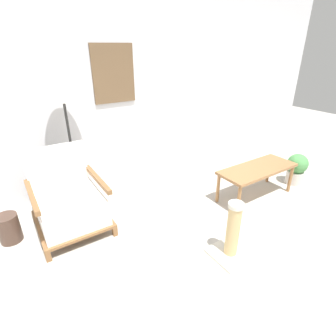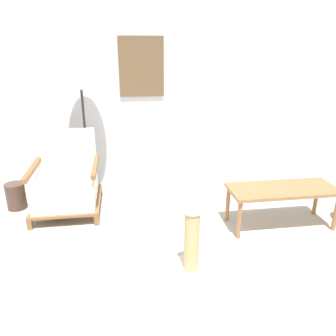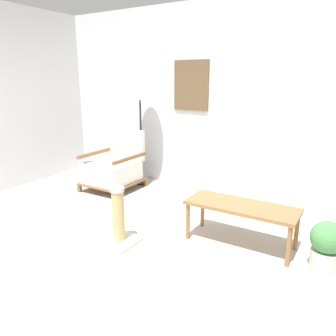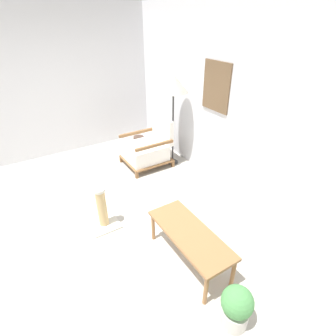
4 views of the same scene
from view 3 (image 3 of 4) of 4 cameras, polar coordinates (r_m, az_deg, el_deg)
The scene contains 8 objects.
ground_plane at distance 3.40m, azimuth -13.58°, elevation -14.21°, with size 14.00×14.00×0.00m, color #B7B2A8.
wall_back at distance 4.94m, azimuth 5.65°, elevation 11.79°, with size 8.00×0.09×2.70m.
armchair at distance 5.08m, azimuth -9.35°, elevation -0.10°, with size 0.73×0.80×0.88m.
floor_lamp at distance 5.10m, azimuth -4.93°, elevation 13.16°, with size 0.49×0.49×1.64m.
coffee_table at distance 3.40m, azimuth 12.68°, elevation -7.02°, with size 1.11×0.44×0.43m.
vase at distance 5.61m, azimuth -13.24°, elevation -0.57°, with size 0.22×0.22×0.31m, color #473328.
potted_plant at distance 3.25m, azimuth 25.89°, elevation -11.99°, with size 0.29×0.29×0.46m.
scratching_post at distance 3.45m, azimuth -8.60°, elevation -9.28°, with size 0.37×0.37×0.60m.
Camera 3 is at (2.16, -2.04, 1.65)m, focal length 35.00 mm.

